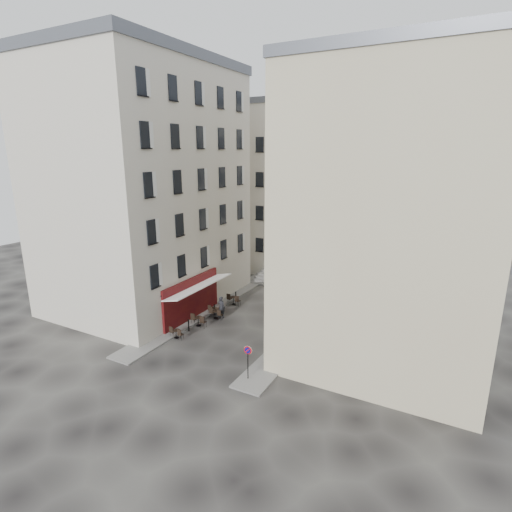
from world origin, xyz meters
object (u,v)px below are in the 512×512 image
Objects in this scene: bistro_table_a at (177,333)px; pedestrian at (221,307)px; no_parking_sign at (248,356)px; bistro_table_b at (199,320)px.

pedestrian is (0.82, 4.78, 0.49)m from bistro_table_a.
bistro_table_b is at bearing 140.65° from no_parking_sign.
no_parking_sign is 1.23× the size of pedestrian.
bistro_table_b is (0.19, 2.48, 0.07)m from bistro_table_a.
no_parking_sign is 7.81m from bistro_table_a.
no_parking_sign is 1.92× the size of bistro_table_a.
no_parking_sign is at bearing 135.07° from pedestrian.
no_parking_sign is 8.72m from bistro_table_b.
bistro_table_b is 2.42m from pedestrian.
bistro_table_a is 4.88m from pedestrian.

